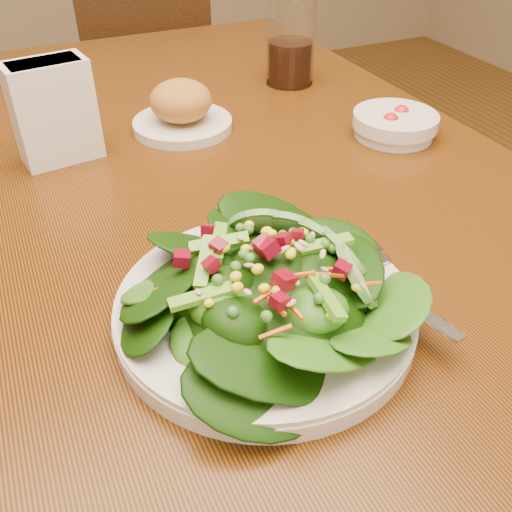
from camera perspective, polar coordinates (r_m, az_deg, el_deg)
name	(u,v)px	position (r m, az deg, el deg)	size (l,w,h in m)	color
ground_plane	(220,482)	(1.33, -3.64, -21.64)	(5.00, 5.00, 0.00)	#915A23
dining_table	(203,237)	(0.85, -5.31, 1.90)	(0.90, 1.40, 0.75)	#60350D
chair_far	(151,91)	(1.96, -10.47, 15.91)	(0.46, 0.46, 0.85)	#462612
salad_plate	(274,291)	(0.54, 1.85, -3.52)	(0.29, 0.29, 0.08)	silver
bread_plate	(182,110)	(0.92, -7.46, 14.28)	(0.16, 0.16, 0.08)	silver
tomato_bowl	(395,124)	(0.92, 13.70, 12.68)	(0.13, 0.13, 0.04)	silver
drinking_glass	(290,47)	(1.10, 3.47, 20.12)	(0.09, 0.09, 0.15)	silver
napkin_holder	(53,109)	(0.86, -19.62, 13.67)	(0.12, 0.07, 0.14)	white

